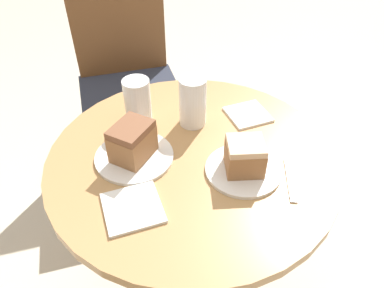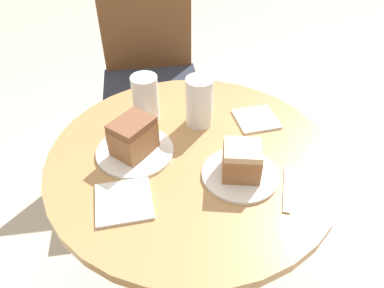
{
  "view_description": "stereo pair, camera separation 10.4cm",
  "coord_description": "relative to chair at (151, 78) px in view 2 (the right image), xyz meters",
  "views": [
    {
      "loc": [
        -0.23,
        -0.75,
        1.44
      ],
      "look_at": [
        0.0,
        0.0,
        0.76
      ],
      "focal_mm": 35.0,
      "sensor_mm": 36.0,
      "label": 1
    },
    {
      "loc": [
        -0.13,
        -0.78,
        1.44
      ],
      "look_at": [
        0.0,
        0.0,
        0.76
      ],
      "focal_mm": 35.0,
      "sensor_mm": 36.0,
      "label": 2
    }
  ],
  "objects": [
    {
      "name": "chair",
      "position": [
        0.0,
        0.0,
        0.0
      ],
      "size": [
        0.48,
        0.48,
        0.9
      ],
      "rotation": [
        0.0,
        0.0,
        -0.02
      ],
      "color": "brown",
      "rests_on": "ground_plane"
    },
    {
      "name": "ground_plane",
      "position": [
        0.06,
        -0.86,
        -0.48
      ],
      "size": [
        8.0,
        8.0,
        0.0
      ],
      "primitive_type": "plane",
      "color": "beige"
    },
    {
      "name": "cake_slice_far",
      "position": [
        -0.1,
        -0.82,
        0.3
      ],
      "size": [
        0.14,
        0.14,
        0.1
      ],
      "rotation": [
        0.0,
        0.0,
        2.36
      ],
      "color": "#9E6B42",
      "rests_on": "plate_far"
    },
    {
      "name": "napkin_stack",
      "position": [
        -0.13,
        -1.0,
        0.25
      ],
      "size": [
        0.14,
        0.14,
        0.01
      ],
      "rotation": [
        0.0,
        0.0,
        0.04
      ],
      "color": "white",
      "rests_on": "table"
    },
    {
      "name": "plate_far",
      "position": [
        -0.1,
        -0.82,
        0.25
      ],
      "size": [
        0.22,
        0.22,
        0.01
      ],
      "color": "white",
      "rests_on": "table"
    },
    {
      "name": "fork",
      "position": [
        0.28,
        -1.03,
        0.25
      ],
      "size": [
        0.07,
        0.15,
        0.0
      ],
      "rotation": [
        0.0,
        0.0,
        1.19
      ],
      "color": "silver",
      "rests_on": "table"
    },
    {
      "name": "table",
      "position": [
        0.06,
        -0.86,
        0.07
      ],
      "size": [
        0.82,
        0.82,
        0.72
      ],
      "color": "tan",
      "rests_on": "ground_plane"
    },
    {
      "name": "glass_water",
      "position": [
        0.11,
        -0.71,
        0.31
      ],
      "size": [
        0.08,
        0.08,
        0.16
      ],
      "color": "silver",
      "rests_on": "table"
    },
    {
      "name": "glass_lemonade",
      "position": [
        -0.05,
        -0.66,
        0.31
      ],
      "size": [
        0.08,
        0.08,
        0.15
      ],
      "color": "beige",
      "rests_on": "table"
    },
    {
      "name": "plate_near",
      "position": [
        0.18,
        -0.96,
        0.25
      ],
      "size": [
        0.21,
        0.21,
        0.01
      ],
      "color": "white",
      "rests_on": "table"
    },
    {
      "name": "napkin_side",
      "position": [
        0.29,
        -0.73,
        0.25
      ],
      "size": [
        0.13,
        0.13,
        0.01
      ],
      "rotation": [
        0.0,
        0.0,
        0.08
      ],
      "color": "white",
      "rests_on": "table"
    },
    {
      "name": "cake_slice_near",
      "position": [
        0.18,
        -0.96,
        0.3
      ],
      "size": [
        0.12,
        0.11,
        0.09
      ],
      "rotation": [
        0.0,
        0.0,
        4.48
      ],
      "color": "#9E6B42",
      "rests_on": "plate_near"
    }
  ]
}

